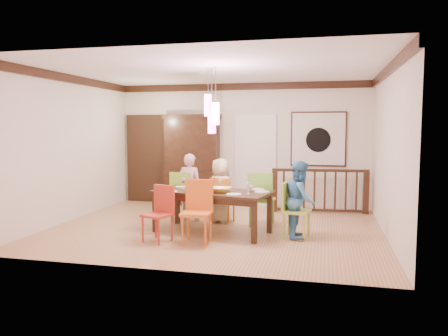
% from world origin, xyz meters
% --- Properties ---
extents(floor, '(6.00, 6.00, 0.00)m').
position_xyz_m(floor, '(0.00, 0.00, 0.00)').
color(floor, '#9F754C').
rests_on(floor, ground).
extents(ceiling, '(6.00, 6.00, 0.00)m').
position_xyz_m(ceiling, '(0.00, 0.00, 2.90)').
color(ceiling, white).
rests_on(ceiling, wall_back).
extents(wall_back, '(6.00, 0.00, 6.00)m').
position_xyz_m(wall_back, '(0.00, 2.50, 1.45)').
color(wall_back, beige).
rests_on(wall_back, floor).
extents(wall_left, '(0.00, 5.00, 5.00)m').
position_xyz_m(wall_left, '(-3.00, 0.00, 1.45)').
color(wall_left, beige).
rests_on(wall_left, floor).
extents(wall_right, '(0.00, 5.00, 5.00)m').
position_xyz_m(wall_right, '(3.00, 0.00, 1.45)').
color(wall_right, beige).
rests_on(wall_right, floor).
extents(crown_molding, '(6.00, 5.00, 0.16)m').
position_xyz_m(crown_molding, '(0.00, 0.00, 2.82)').
color(crown_molding, black).
rests_on(crown_molding, wall_back).
extents(panel_door, '(1.04, 0.07, 2.24)m').
position_xyz_m(panel_door, '(-2.40, 2.45, 1.05)').
color(panel_door, black).
rests_on(panel_door, wall_back).
extents(white_doorway, '(0.97, 0.05, 2.22)m').
position_xyz_m(white_doorway, '(0.35, 2.46, 1.05)').
color(white_doorway, silver).
rests_on(white_doorway, wall_back).
extents(painting, '(1.25, 0.06, 1.25)m').
position_xyz_m(painting, '(1.80, 2.46, 1.60)').
color(painting, black).
rests_on(painting, wall_back).
extents(pendant_cluster, '(0.27, 0.21, 1.14)m').
position_xyz_m(pendant_cluster, '(0.03, -0.37, 2.11)').
color(pendant_cluster, '#EE47A8').
rests_on(pendant_cluster, ceiling).
extents(dining_table, '(2.19, 1.32, 0.75)m').
position_xyz_m(dining_table, '(0.03, -0.37, 0.66)').
color(dining_table, black).
rests_on(dining_table, floor).
extents(chair_far_left, '(0.56, 0.56, 1.00)m').
position_xyz_m(chair_far_left, '(-0.71, 0.39, 0.57)').
color(chair_far_left, '#86BC32').
rests_on(chair_far_left, floor).
extents(chair_far_mid, '(0.45, 0.45, 0.90)m').
position_xyz_m(chair_far_mid, '(0.04, 0.44, 0.52)').
color(chair_far_mid, '#C56319').
rests_on(chair_far_mid, floor).
extents(chair_far_right, '(0.48, 0.48, 1.03)m').
position_xyz_m(chair_far_right, '(0.81, 0.37, 0.59)').
color(chair_far_right, '#629E30').
rests_on(chair_far_right, floor).
extents(chair_near_left, '(0.52, 0.52, 0.92)m').
position_xyz_m(chair_near_left, '(-0.69, -1.18, 0.52)').
color(chair_near_left, '#AC301F').
rests_on(chair_near_left, floor).
extents(chair_near_mid, '(0.48, 0.48, 1.02)m').
position_xyz_m(chair_near_mid, '(-0.03, -1.13, 0.58)').
color(chair_near_mid, orange).
rests_on(chair_near_mid, floor).
extents(chair_end_right, '(0.49, 0.49, 0.94)m').
position_xyz_m(chair_end_right, '(1.51, -0.41, 0.54)').
color(chair_end_right, '#ABC83D').
rests_on(chair_end_right, floor).
extents(china_hutch, '(1.37, 0.46, 2.17)m').
position_xyz_m(china_hutch, '(-1.17, 2.30, 1.09)').
color(china_hutch, black).
rests_on(china_hutch, floor).
extents(balustrade, '(2.09, 0.26, 0.96)m').
position_xyz_m(balustrade, '(1.86, 1.95, 0.50)').
color(balustrade, black).
rests_on(balustrade, floor).
extents(person_far_left, '(0.52, 0.37, 1.35)m').
position_xyz_m(person_far_left, '(-0.65, 0.49, 0.68)').
color(person_far_left, '#FDC0D2').
rests_on(person_far_left, floor).
extents(person_far_mid, '(0.73, 0.62, 1.26)m').
position_xyz_m(person_far_mid, '(-0.03, 0.50, 0.63)').
color(person_far_mid, beige).
rests_on(person_far_mid, floor).
extents(person_end_right, '(0.52, 0.66, 1.31)m').
position_xyz_m(person_end_right, '(1.57, -0.36, 0.65)').
color(person_end_right, teal).
rests_on(person_end_right, floor).
extents(serving_bowl, '(0.40, 0.40, 0.09)m').
position_xyz_m(serving_bowl, '(0.22, -0.50, 0.79)').
color(serving_bowl, gold).
rests_on(serving_bowl, dining_table).
extents(small_bowl, '(0.21, 0.21, 0.06)m').
position_xyz_m(small_bowl, '(-0.13, -0.24, 0.78)').
color(small_bowl, white).
rests_on(small_bowl, dining_table).
extents(cup_left, '(0.13, 0.13, 0.09)m').
position_xyz_m(cup_left, '(-0.38, -0.55, 0.80)').
color(cup_left, silver).
rests_on(cup_left, dining_table).
extents(cup_right, '(0.13, 0.13, 0.10)m').
position_xyz_m(cup_right, '(0.70, -0.25, 0.80)').
color(cup_right, silver).
rests_on(cup_right, dining_table).
extents(plate_far_left, '(0.26, 0.26, 0.01)m').
position_xyz_m(plate_far_left, '(-0.62, -0.07, 0.76)').
color(plate_far_left, white).
rests_on(plate_far_left, dining_table).
extents(plate_far_mid, '(0.26, 0.26, 0.01)m').
position_xyz_m(plate_far_mid, '(0.04, -0.02, 0.76)').
color(plate_far_mid, white).
rests_on(plate_far_mid, dining_table).
extents(plate_far_right, '(0.26, 0.26, 0.01)m').
position_xyz_m(plate_far_right, '(0.79, -0.06, 0.76)').
color(plate_far_right, white).
rests_on(plate_far_right, dining_table).
extents(plate_near_left, '(0.26, 0.26, 0.01)m').
position_xyz_m(plate_near_left, '(-0.66, -0.65, 0.76)').
color(plate_near_left, white).
rests_on(plate_near_left, dining_table).
extents(plate_near_mid, '(0.26, 0.26, 0.01)m').
position_xyz_m(plate_near_mid, '(0.50, -0.72, 0.76)').
color(plate_near_mid, white).
rests_on(plate_near_mid, dining_table).
extents(plate_end_right, '(0.26, 0.26, 0.01)m').
position_xyz_m(plate_end_right, '(0.91, -0.34, 0.76)').
color(plate_end_right, white).
rests_on(plate_end_right, dining_table).
extents(wine_glass_a, '(0.08, 0.08, 0.19)m').
position_xyz_m(wine_glass_a, '(-0.55, -0.22, 0.84)').
color(wine_glass_a, '#590C19').
rests_on(wine_glass_a, dining_table).
extents(wine_glass_b, '(0.08, 0.08, 0.19)m').
position_xyz_m(wine_glass_b, '(0.15, -0.22, 0.84)').
color(wine_glass_b, silver).
rests_on(wine_glass_b, dining_table).
extents(wine_glass_c, '(0.08, 0.08, 0.19)m').
position_xyz_m(wine_glass_c, '(-0.09, -0.57, 0.84)').
color(wine_glass_c, '#590C19').
rests_on(wine_glass_c, dining_table).
extents(wine_glass_d, '(0.08, 0.08, 0.19)m').
position_xyz_m(wine_glass_d, '(0.71, -0.57, 0.84)').
color(wine_glass_d, silver).
rests_on(wine_glass_d, dining_table).
extents(napkin, '(0.18, 0.14, 0.01)m').
position_xyz_m(napkin, '(-0.07, -0.76, 0.76)').
color(napkin, '#D83359').
rests_on(napkin, dining_table).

